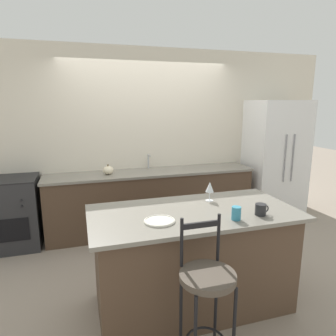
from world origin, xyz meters
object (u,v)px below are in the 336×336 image
(oven_range, at_px, (10,213))
(bar_stool_near, at_px, (207,292))
(wine_glass, at_px, (210,187))
(coffee_mug, at_px, (261,209))
(refrigerator, at_px, (274,160))
(pumpkin_decoration, at_px, (108,170))
(tumbler_cup, at_px, (236,213))
(dinner_plate, at_px, (160,221))

(oven_range, xyz_separation_m, bar_stool_near, (1.71, -2.51, 0.16))
(wine_glass, bearing_deg, coffee_mug, -61.27)
(refrigerator, relative_size, pumpkin_decoration, 12.77)
(wine_glass, height_order, tumbler_cup, wine_glass)
(pumpkin_decoration, bearing_deg, oven_range, -179.98)
(bar_stool_near, distance_m, dinner_plate, 0.67)
(wine_glass, xyz_separation_m, coffee_mug, (0.26, -0.48, -0.09))
(refrigerator, xyz_separation_m, wine_glass, (-1.88, -1.55, 0.12))
(refrigerator, xyz_separation_m, pumpkin_decoration, (-2.71, 0.03, 0.00))
(oven_range, distance_m, dinner_plate, 2.53)
(wine_glass, bearing_deg, refrigerator, 39.52)
(oven_range, xyz_separation_m, tumbler_cup, (2.14, -2.10, 0.53))
(tumbler_cup, bearing_deg, oven_range, 135.56)
(oven_range, height_order, coffee_mug, coffee_mug)
(tumbler_cup, bearing_deg, wine_glass, 90.64)
(bar_stool_near, bearing_deg, tumbler_cup, 43.03)
(oven_range, bearing_deg, coffee_mug, -40.70)
(tumbler_cup, relative_size, pumpkin_decoration, 0.74)
(bar_stool_near, bearing_deg, dinner_plate, 108.92)
(tumbler_cup, bearing_deg, refrigerator, 47.84)
(bar_stool_near, xyz_separation_m, tumbler_cup, (0.43, 0.41, 0.38))
(refrigerator, distance_m, pumpkin_decoration, 2.71)
(bar_stool_near, relative_size, pumpkin_decoration, 7.48)
(bar_stool_near, bearing_deg, refrigerator, 47.00)
(bar_stool_near, distance_m, pumpkin_decoration, 2.56)
(coffee_mug, relative_size, pumpkin_decoration, 0.84)
(oven_range, relative_size, bar_stool_near, 0.83)
(coffee_mug, bearing_deg, tumbler_cup, -172.17)
(bar_stool_near, relative_size, dinner_plate, 4.43)
(pumpkin_decoration, bearing_deg, bar_stool_near, -80.78)
(dinner_plate, relative_size, coffee_mug, 2.00)
(refrigerator, xyz_separation_m, bar_stool_near, (-2.31, -2.47, -0.34))
(bar_stool_near, bearing_deg, wine_glass, 65.11)
(oven_range, bearing_deg, refrigerator, -0.47)
(oven_range, xyz_separation_m, dinner_plate, (1.52, -1.96, 0.49))
(coffee_mug, bearing_deg, pumpkin_decoration, 118.05)
(bar_stool_near, height_order, tumbler_cup, bar_stool_near)
(dinner_plate, xyz_separation_m, coffee_mug, (0.88, -0.10, 0.04))
(refrigerator, distance_m, bar_stool_near, 3.40)
(wine_glass, xyz_separation_m, pumpkin_decoration, (-0.84, 1.58, -0.12))
(coffee_mug, bearing_deg, bar_stool_near, -147.53)
(refrigerator, relative_size, wine_glass, 10.08)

